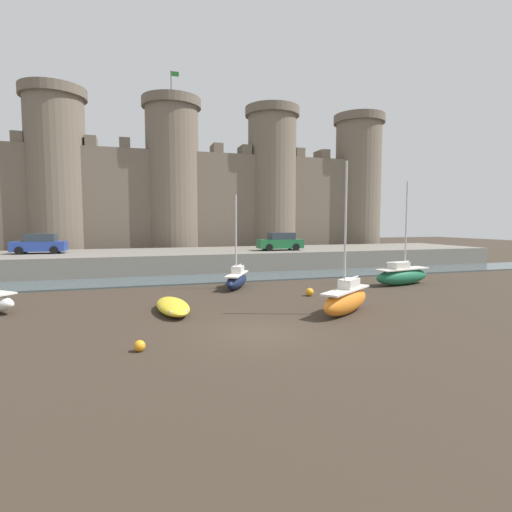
# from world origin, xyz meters

# --- Properties ---
(ground_plane) EXTENTS (160.00, 160.00, 0.00)m
(ground_plane) POSITION_xyz_m (0.00, 0.00, 0.00)
(ground_plane) COLOR #382D23
(water_channel) EXTENTS (80.00, 4.50, 0.10)m
(water_channel) POSITION_xyz_m (0.00, 14.70, 0.05)
(water_channel) COLOR #47565B
(water_channel) RESTS_ON ground
(quay_road) EXTENTS (59.08, 10.00, 1.63)m
(quay_road) POSITION_xyz_m (0.00, 21.95, 0.81)
(quay_road) COLOR slate
(quay_road) RESTS_ON ground
(castle) EXTENTS (53.53, 6.44, 20.71)m
(castle) POSITION_xyz_m (-0.00, 31.60, 7.96)
(castle) COLOR #706354
(castle) RESTS_ON ground
(sailboat_foreground_centre) EXTENTS (4.82, 2.19, 6.89)m
(sailboat_foreground_centre) POSITION_xyz_m (12.76, 8.26, 0.66)
(sailboat_foreground_centre) COLOR #1E6B47
(sailboat_foreground_centre) RESTS_ON ground
(rowboat_foreground_right) EXTENTS (1.66, 3.99, 0.59)m
(rowboat_foreground_right) POSITION_xyz_m (-2.80, 4.46, 0.31)
(rowboat_foreground_right) COLOR yellow
(rowboat_foreground_right) RESTS_ON ground
(sailboat_near_channel_right) EXTENTS (3.90, 3.20, 6.92)m
(sailboat_near_channel_right) POSITION_xyz_m (4.82, 1.85, 0.69)
(sailboat_near_channel_right) COLOR orange
(sailboat_near_channel_right) RESTS_ON ground
(sailboat_midflat_left) EXTENTS (2.68, 4.01, 5.92)m
(sailboat_midflat_left) POSITION_xyz_m (1.82, 10.30, 0.58)
(sailboat_midflat_left) COLOR #141E3D
(sailboat_midflat_left) RESTS_ON ground
(mooring_buoy_mid_mud) EXTENTS (0.37, 0.37, 0.37)m
(mooring_buoy_mid_mud) POSITION_xyz_m (-4.39, -0.95, 0.19)
(mooring_buoy_mid_mud) COLOR orange
(mooring_buoy_mid_mud) RESTS_ON ground
(mooring_buoy_near_channel) EXTENTS (0.46, 0.46, 0.46)m
(mooring_buoy_near_channel) POSITION_xyz_m (5.08, 6.37, 0.23)
(mooring_buoy_near_channel) COLOR orange
(mooring_buoy_near_channel) RESTS_ON ground
(car_quay_centre_west) EXTENTS (4.16, 2.00, 1.62)m
(car_quay_centre_west) POSITION_xyz_m (-11.79, 22.36, 2.41)
(car_quay_centre_west) COLOR #263F99
(car_quay_centre_west) RESTS_ON quay_road
(car_quay_centre_east) EXTENTS (4.16, 2.00, 1.62)m
(car_quay_centre_east) POSITION_xyz_m (8.49, 20.06, 2.41)
(car_quay_centre_east) COLOR #1E6638
(car_quay_centre_east) RESTS_ON quay_road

